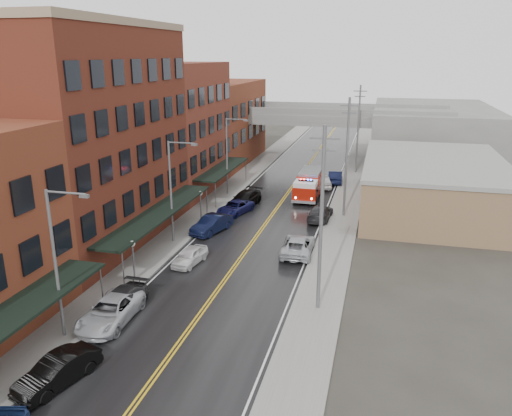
# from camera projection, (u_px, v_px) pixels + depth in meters

# --- Properties ---
(road) EXTENTS (11.00, 160.00, 0.02)m
(road) POSITION_uv_depth(u_px,v_px,m) (264.00, 226.00, 48.11)
(road) COLOR black
(road) RESTS_ON ground
(sidewalk_left) EXTENTS (3.00, 160.00, 0.15)m
(sidewalk_left) POSITION_uv_depth(u_px,v_px,m) (193.00, 220.00, 49.81)
(sidewalk_left) COLOR slate
(sidewalk_left) RESTS_ON ground
(sidewalk_right) EXTENTS (3.00, 160.00, 0.15)m
(sidewalk_right) POSITION_uv_depth(u_px,v_px,m) (340.00, 232.00, 46.37)
(sidewalk_right) COLOR slate
(sidewalk_right) RESTS_ON ground
(curb_left) EXTENTS (0.30, 160.00, 0.15)m
(curb_left) POSITION_uv_depth(u_px,v_px,m) (208.00, 221.00, 49.42)
(curb_left) COLOR gray
(curb_left) RESTS_ON ground
(curb_right) EXTENTS (0.30, 160.00, 0.15)m
(curb_right) POSITION_uv_depth(u_px,v_px,m) (322.00, 231.00, 46.76)
(curb_right) COLOR gray
(curb_right) RESTS_ON ground
(brick_building_b) EXTENTS (9.00, 20.00, 18.00)m
(brick_building_b) POSITION_uv_depth(u_px,v_px,m) (92.00, 140.00, 42.10)
(brick_building_b) COLOR #5D2318
(brick_building_b) RESTS_ON ground
(brick_building_c) EXTENTS (9.00, 15.00, 15.00)m
(brick_building_c) POSITION_uv_depth(u_px,v_px,m) (175.00, 129.00, 58.75)
(brick_building_c) COLOR brown
(brick_building_c) RESTS_ON ground
(brick_building_far) EXTENTS (9.00, 20.00, 12.00)m
(brick_building_far) POSITION_uv_depth(u_px,v_px,m) (221.00, 122.00, 75.39)
(brick_building_far) COLOR brown
(brick_building_far) RESTS_ON ground
(tan_building) EXTENTS (14.00, 22.00, 5.00)m
(tan_building) POSITION_uv_depth(u_px,v_px,m) (432.00, 186.00, 52.86)
(tan_building) COLOR #8D6B4C
(tan_building) RESTS_ON ground
(right_far_block) EXTENTS (18.00, 30.00, 8.00)m
(right_far_block) POSITION_uv_depth(u_px,v_px,m) (431.00, 132.00, 79.71)
(right_far_block) COLOR slate
(right_far_block) RESTS_ON ground
(awning_1) EXTENTS (2.60, 18.00, 3.09)m
(awning_1) POSITION_uv_depth(u_px,v_px,m) (160.00, 213.00, 42.52)
(awning_1) COLOR black
(awning_1) RESTS_ON ground
(awning_2) EXTENTS (2.60, 13.00, 3.09)m
(awning_2) POSITION_uv_depth(u_px,v_px,m) (223.00, 169.00, 58.71)
(awning_2) COLOR black
(awning_2) RESTS_ON ground
(globe_lamp_1) EXTENTS (0.44, 0.44, 3.12)m
(globe_lamp_1) POSITION_uv_depth(u_px,v_px,m) (133.00, 251.00, 35.98)
(globe_lamp_1) COLOR #59595B
(globe_lamp_1) RESTS_ON ground
(globe_lamp_2) EXTENTS (0.44, 0.44, 3.12)m
(globe_lamp_2) POSITION_uv_depth(u_px,v_px,m) (201.00, 199.00, 48.94)
(globe_lamp_2) COLOR #59595B
(globe_lamp_2) RESTS_ON ground
(street_lamp_0) EXTENTS (2.64, 0.22, 9.00)m
(street_lamp_0) POSITION_uv_depth(u_px,v_px,m) (58.00, 256.00, 27.76)
(street_lamp_0) COLOR #59595B
(street_lamp_0) RESTS_ON ground
(street_lamp_1) EXTENTS (2.64, 0.22, 9.00)m
(street_lamp_1) POSITION_uv_depth(u_px,v_px,m) (173.00, 186.00, 42.57)
(street_lamp_1) COLOR #59595B
(street_lamp_1) RESTS_ON ground
(street_lamp_2) EXTENTS (2.64, 0.22, 9.00)m
(street_lamp_2) POSITION_uv_depth(u_px,v_px,m) (229.00, 152.00, 57.38)
(street_lamp_2) COLOR #59595B
(street_lamp_2) RESTS_ON ground
(utility_pole_0) EXTENTS (1.80, 0.24, 12.00)m
(utility_pole_0) POSITION_uv_depth(u_px,v_px,m) (321.00, 218.00, 30.67)
(utility_pole_0) COLOR #59595B
(utility_pole_0) RESTS_ON ground
(utility_pole_1) EXTENTS (1.80, 0.24, 12.00)m
(utility_pole_1) POSITION_uv_depth(u_px,v_px,m) (347.00, 156.00, 49.18)
(utility_pole_1) COLOR #59595B
(utility_pole_1) RESTS_ON ground
(utility_pole_2) EXTENTS (1.80, 0.24, 12.00)m
(utility_pole_2) POSITION_uv_depth(u_px,v_px,m) (358.00, 128.00, 67.69)
(utility_pole_2) COLOR #59595B
(utility_pole_2) RESTS_ON ground
(overpass) EXTENTS (40.00, 10.00, 7.50)m
(overpass) POSITION_uv_depth(u_px,v_px,m) (313.00, 122.00, 75.96)
(overpass) COLOR slate
(overpass) RESTS_ON ground
(fire_truck) EXTENTS (3.27, 8.12, 2.96)m
(fire_truck) POSITION_uv_depth(u_px,v_px,m) (309.00, 184.00, 57.57)
(fire_truck) COLOR #991407
(fire_truck) RESTS_ON ground
(parked_car_left_1) EXTENTS (2.78, 4.80, 1.50)m
(parked_car_left_1) POSITION_uv_depth(u_px,v_px,m) (58.00, 371.00, 24.99)
(parked_car_left_1) COLOR black
(parked_car_left_1) RESTS_ON ground
(parked_car_left_2) EXTENTS (2.73, 5.60, 1.53)m
(parked_car_left_2) POSITION_uv_depth(u_px,v_px,m) (110.00, 311.00, 30.74)
(parked_car_left_2) COLOR #B1B5BA
(parked_car_left_2) RESTS_ON ground
(parked_car_left_3) EXTENTS (2.19, 5.17, 1.49)m
(parked_car_left_3) POSITION_uv_depth(u_px,v_px,m) (119.00, 303.00, 31.76)
(parked_car_left_3) COLOR #242527
(parked_car_left_3) RESTS_ON ground
(parked_car_left_4) EXTENTS (2.12, 4.09, 1.33)m
(parked_car_left_4) POSITION_uv_depth(u_px,v_px,m) (190.00, 256.00, 39.40)
(parked_car_left_4) COLOR silver
(parked_car_left_4) RESTS_ON ground
(parked_car_left_5) EXTENTS (3.00, 5.17, 1.61)m
(parked_car_left_5) POSITION_uv_depth(u_px,v_px,m) (212.00, 224.00, 46.30)
(parked_car_left_5) COLOR black
(parked_car_left_5) RESTS_ON ground
(parked_car_left_6) EXTENTS (3.52, 5.23, 1.33)m
(parked_car_left_6) POSITION_uv_depth(u_px,v_px,m) (235.00, 208.00, 51.78)
(parked_car_left_6) COLOR #121444
(parked_car_left_6) RESTS_ON ground
(parked_car_left_7) EXTENTS (3.17, 5.79, 1.59)m
(parked_car_left_7) POSITION_uv_depth(u_px,v_px,m) (245.00, 199.00, 54.36)
(parked_car_left_7) COLOR black
(parked_car_left_7) RESTS_ON ground
(parked_car_right_0) EXTENTS (2.70, 5.52, 1.51)m
(parked_car_right_0) POSITION_uv_depth(u_px,v_px,m) (298.00, 245.00, 41.35)
(parked_car_right_0) COLOR #A9ACB1
(parked_car_right_0) RESTS_ON ground
(parked_car_right_1) EXTENTS (2.29, 5.16, 1.47)m
(parked_car_right_1) POSITION_uv_depth(u_px,v_px,m) (320.00, 213.00, 49.89)
(parked_car_right_1) COLOR #28282B
(parked_car_right_1) RESTS_ON ground
(parked_car_right_2) EXTENTS (2.81, 5.10, 1.64)m
(parked_car_right_2) POSITION_uv_depth(u_px,v_px,m) (323.00, 181.00, 61.98)
(parked_car_right_2) COLOR silver
(parked_car_right_2) RESTS_ON ground
(parked_car_right_3) EXTENTS (2.11, 4.97, 1.60)m
(parked_car_right_3) POSITION_uv_depth(u_px,v_px,m) (335.00, 177.00, 64.18)
(parked_car_right_3) COLOR black
(parked_car_right_3) RESTS_ON ground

